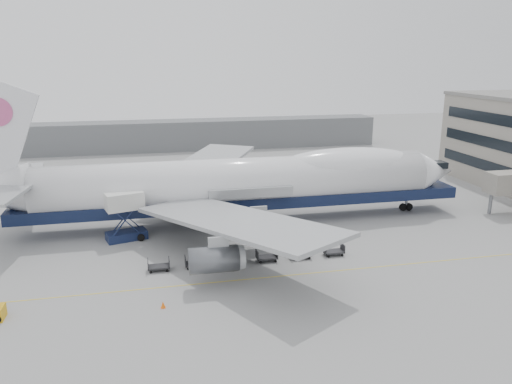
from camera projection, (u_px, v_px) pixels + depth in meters
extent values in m
plane|color=gray|center=(258.00, 255.00, 56.89)|extent=(260.00, 260.00, 0.00)
cube|color=gold|center=(271.00, 277.00, 51.24)|extent=(60.00, 0.15, 0.01)
cylinder|color=slate|center=(490.00, 204.00, 71.53)|extent=(0.50, 0.50, 3.00)
cube|color=slate|center=(154.00, 136.00, 119.85)|extent=(110.00, 8.00, 7.00)
cylinder|color=white|center=(238.00, 182.00, 66.71)|extent=(52.00, 6.40, 6.40)
cube|color=#0E1734|center=(246.00, 200.00, 67.59)|extent=(60.00, 5.76, 1.50)
cone|color=white|center=(434.00, 172.00, 72.74)|extent=(6.00, 6.40, 6.40)
ellipsoid|color=white|center=(348.00, 164.00, 69.49)|extent=(20.67, 5.78, 4.56)
cube|color=#9EA0A3|center=(235.00, 221.00, 52.78)|extent=(20.35, 26.74, 2.26)
cube|color=#9EA0A3|center=(204.00, 165.00, 79.69)|extent=(20.35, 26.74, 2.26)
cylinder|color=#595B60|center=(183.00, 173.00, 84.09)|extent=(4.80, 2.60, 2.60)
cylinder|color=#595B60|center=(227.00, 184.00, 76.86)|extent=(4.80, 2.60, 2.60)
cylinder|color=#595B60|center=(254.00, 226.00, 58.02)|extent=(4.80, 2.60, 2.60)
cylinder|color=#595B60|center=(214.00, 260.00, 48.29)|extent=(4.80, 2.60, 2.60)
cylinder|color=slate|center=(406.00, 202.00, 73.08)|extent=(0.36, 0.36, 2.50)
cylinder|color=black|center=(406.00, 207.00, 73.26)|extent=(1.10, 0.45, 1.10)
cylinder|color=slate|center=(220.00, 222.00, 64.42)|extent=(0.36, 0.36, 2.50)
cylinder|color=black|center=(220.00, 227.00, 64.61)|extent=(1.10, 0.45, 1.10)
cylinder|color=slate|center=(214.00, 209.00, 70.08)|extent=(0.36, 0.36, 2.50)
cylinder|color=black|center=(214.00, 213.00, 70.26)|extent=(1.10, 0.45, 1.10)
cube|color=#172245|center=(127.00, 235.00, 61.69)|extent=(5.28, 3.54, 1.06)
cube|color=silver|center=(124.00, 201.00, 60.51)|extent=(4.96, 3.62, 2.12)
cube|color=#172245|center=(125.00, 221.00, 60.09)|extent=(3.35, 1.05, 3.81)
cube|color=#172245|center=(126.00, 215.00, 62.09)|extent=(3.35, 1.05, 3.81)
cube|color=slate|center=(125.00, 197.00, 61.97)|extent=(2.55, 1.74, 0.15)
cylinder|color=black|center=(112.00, 240.00, 60.44)|extent=(0.87, 0.34, 0.87)
cylinder|color=black|center=(113.00, 234.00, 62.26)|extent=(0.87, 0.34, 0.87)
cylinder|color=black|center=(141.00, 238.00, 61.16)|extent=(0.87, 0.34, 0.87)
cylinder|color=black|center=(141.00, 232.00, 62.98)|extent=(0.87, 0.34, 0.87)
cylinder|color=black|center=(1.00, 311.00, 43.64)|extent=(0.76, 0.32, 0.76)
cone|color=orange|center=(163.00, 304.00, 44.92)|extent=(0.41, 0.41, 0.64)
cube|color=orange|center=(163.00, 307.00, 44.99)|extent=(0.43, 0.43, 0.03)
cube|color=#2D2D30|center=(159.00, 267.00, 52.69)|extent=(2.30, 1.35, 0.18)
cube|color=#2D2D30|center=(148.00, 264.00, 52.36)|extent=(0.08, 1.35, 0.90)
cube|color=#2D2D30|center=(169.00, 262.00, 52.82)|extent=(0.08, 1.35, 0.90)
cylinder|color=black|center=(151.00, 272.00, 52.08)|extent=(0.30, 0.12, 0.30)
cylinder|color=black|center=(151.00, 268.00, 53.11)|extent=(0.30, 0.12, 0.30)
cylinder|color=black|center=(167.00, 271.00, 52.43)|extent=(0.30, 0.12, 0.30)
cylinder|color=black|center=(167.00, 266.00, 53.47)|extent=(0.30, 0.12, 0.30)
cube|color=#2D2D30|center=(196.00, 263.00, 53.51)|extent=(2.30, 1.35, 0.18)
cube|color=#2D2D30|center=(185.00, 261.00, 53.18)|extent=(0.08, 1.35, 0.90)
cube|color=#2D2D30|center=(206.00, 259.00, 53.63)|extent=(0.08, 1.35, 0.90)
cylinder|color=black|center=(188.00, 269.00, 52.89)|extent=(0.30, 0.12, 0.30)
cylinder|color=black|center=(188.00, 265.00, 53.93)|extent=(0.30, 0.12, 0.30)
cylinder|color=black|center=(204.00, 267.00, 53.25)|extent=(0.30, 0.12, 0.30)
cylinder|color=black|center=(203.00, 263.00, 54.28)|extent=(0.30, 0.12, 0.30)
cube|color=#2D2D30|center=(232.00, 260.00, 54.33)|extent=(2.30, 1.35, 0.18)
cube|color=#2D2D30|center=(222.00, 258.00, 53.99)|extent=(0.08, 1.35, 0.90)
cube|color=#2D2D30|center=(242.00, 256.00, 54.45)|extent=(0.08, 1.35, 0.90)
cylinder|color=black|center=(225.00, 266.00, 53.71)|extent=(0.30, 0.12, 0.30)
cylinder|color=black|center=(223.00, 262.00, 54.75)|extent=(0.30, 0.12, 0.30)
cylinder|color=black|center=(240.00, 264.00, 54.06)|extent=(0.30, 0.12, 0.30)
cylinder|color=black|center=(239.00, 260.00, 55.10)|extent=(0.30, 0.12, 0.30)
cube|color=#2D2D30|center=(267.00, 257.00, 55.14)|extent=(2.30, 1.35, 0.18)
cube|color=#2D2D30|center=(257.00, 255.00, 54.81)|extent=(0.08, 1.35, 0.90)
cube|color=#2D2D30|center=(276.00, 253.00, 55.26)|extent=(0.08, 1.35, 0.90)
cylinder|color=black|center=(260.00, 262.00, 54.52)|extent=(0.30, 0.12, 0.30)
cylinder|color=black|center=(258.00, 259.00, 55.56)|extent=(0.30, 0.12, 0.30)
cylinder|color=black|center=(275.00, 261.00, 54.88)|extent=(0.30, 0.12, 0.30)
cylinder|color=black|center=(273.00, 257.00, 55.91)|extent=(0.30, 0.12, 0.30)
cube|color=#2D2D30|center=(301.00, 254.00, 55.96)|extent=(2.30, 1.35, 0.18)
cube|color=#2D2D30|center=(291.00, 252.00, 55.62)|extent=(0.08, 1.35, 0.90)
cube|color=#2D2D30|center=(310.00, 250.00, 56.08)|extent=(0.08, 1.35, 0.90)
cylinder|color=black|center=(295.00, 259.00, 55.34)|extent=(0.30, 0.12, 0.30)
cylinder|color=black|center=(292.00, 256.00, 56.38)|extent=(0.30, 0.12, 0.30)
cylinder|color=black|center=(309.00, 258.00, 55.69)|extent=(0.30, 0.12, 0.30)
cylinder|color=black|center=(306.00, 254.00, 56.73)|extent=(0.30, 0.12, 0.30)
cube|color=#2D2D30|center=(333.00, 252.00, 56.77)|extent=(2.30, 1.35, 0.18)
cube|color=#2D2D30|center=(324.00, 249.00, 56.44)|extent=(0.08, 1.35, 0.90)
cube|color=#2D2D30|center=(343.00, 247.00, 56.90)|extent=(0.08, 1.35, 0.90)
cylinder|color=black|center=(328.00, 256.00, 56.16)|extent=(0.30, 0.12, 0.30)
cylinder|color=black|center=(325.00, 253.00, 57.19)|extent=(0.30, 0.12, 0.30)
cylinder|color=black|center=(342.00, 255.00, 56.51)|extent=(0.30, 0.12, 0.30)
cylinder|color=black|center=(339.00, 252.00, 57.55)|extent=(0.30, 0.12, 0.30)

